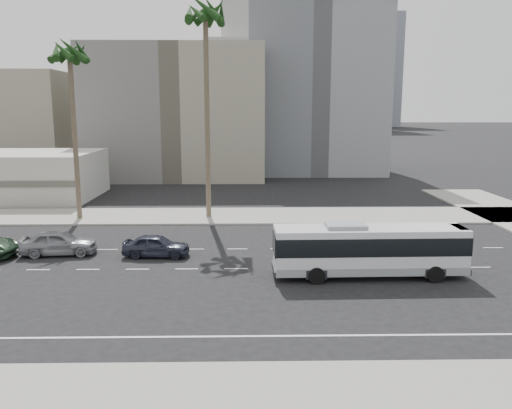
{
  "coord_description": "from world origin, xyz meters",
  "views": [
    {
      "loc": [
        -2.31,
        -30.11,
        9.61
      ],
      "look_at": [
        -1.7,
        4.0,
        3.25
      ],
      "focal_mm": 36.03,
      "sensor_mm": 36.0,
      "label": 1
    }
  ],
  "objects_px": {
    "car_b": "(59,243)",
    "palm_mid": "(70,58)",
    "city_bus": "(369,249)",
    "palm_near": "(205,19)",
    "car_a": "(156,246)"
  },
  "relations": [
    {
      "from": "city_bus",
      "to": "car_a",
      "type": "height_order",
      "value": "city_bus"
    },
    {
      "from": "city_bus",
      "to": "car_b",
      "type": "bearing_deg",
      "value": 164.93
    },
    {
      "from": "palm_mid",
      "to": "car_a",
      "type": "bearing_deg",
      "value": -53.08
    },
    {
      "from": "car_a",
      "to": "city_bus",
      "type": "bearing_deg",
      "value": -104.56
    },
    {
      "from": "car_b",
      "to": "palm_near",
      "type": "bearing_deg",
      "value": -43.16
    },
    {
      "from": "car_b",
      "to": "palm_mid",
      "type": "xyz_separation_m",
      "value": [
        -2.17,
        11.11,
        12.99
      ]
    },
    {
      "from": "city_bus",
      "to": "palm_near",
      "type": "xyz_separation_m",
      "value": [
        -10.48,
        16.56,
        15.32
      ]
    },
    {
      "from": "car_a",
      "to": "palm_mid",
      "type": "bearing_deg",
      "value": 40.76
    },
    {
      "from": "car_a",
      "to": "palm_near",
      "type": "relative_size",
      "value": 0.23
    },
    {
      "from": "palm_near",
      "to": "palm_mid",
      "type": "xyz_separation_m",
      "value": [
        -11.33,
        -0.57,
        -3.16
      ]
    },
    {
      "from": "city_bus",
      "to": "car_a",
      "type": "bearing_deg",
      "value": 160.49
    },
    {
      "from": "city_bus",
      "to": "palm_near",
      "type": "relative_size",
      "value": 0.59
    },
    {
      "from": "palm_near",
      "to": "car_a",
      "type": "bearing_deg",
      "value": -101.89
    },
    {
      "from": "palm_mid",
      "to": "car_b",
      "type": "bearing_deg",
      "value": -78.93
    },
    {
      "from": "car_a",
      "to": "car_b",
      "type": "bearing_deg",
      "value": 89.15
    }
  ]
}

